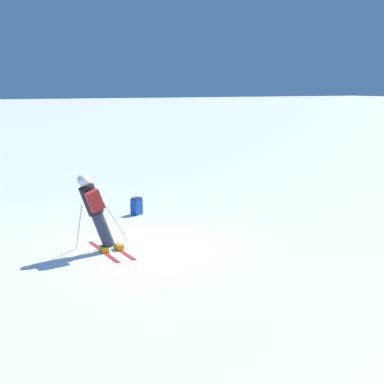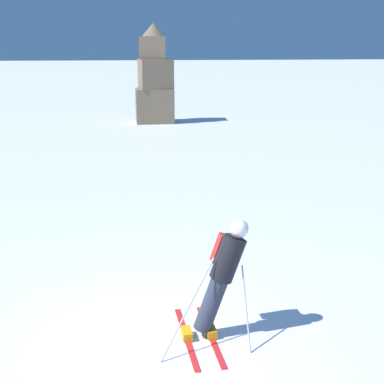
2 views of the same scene
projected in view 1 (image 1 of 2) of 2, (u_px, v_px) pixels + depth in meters
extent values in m
plane|color=white|center=(141.00, 246.00, 12.26)|extent=(300.00, 300.00, 0.00)
cube|color=red|center=(119.00, 249.00, 12.03)|extent=(0.17, 1.76, 0.01)
cube|color=red|center=(104.00, 252.00, 11.86)|extent=(0.17, 1.76, 0.01)
cube|color=orange|center=(119.00, 246.00, 12.02)|extent=(0.15, 0.29, 0.12)
cube|color=orange|center=(104.00, 249.00, 11.84)|extent=(0.15, 0.29, 0.12)
cylinder|color=#2D3342|center=(103.00, 230.00, 11.76)|extent=(0.53, 0.28, 0.86)
cylinder|color=black|center=(91.00, 200.00, 11.51)|extent=(0.55, 0.36, 0.72)
sphere|color=tan|center=(84.00, 182.00, 11.35)|extent=(0.31, 0.25, 0.30)
sphere|color=silver|center=(83.00, 180.00, 11.34)|extent=(0.35, 0.28, 0.34)
cube|color=#AD231E|center=(95.00, 201.00, 11.27)|extent=(0.42, 0.20, 0.51)
cylinder|color=#B7B7BC|center=(114.00, 220.00, 12.18)|extent=(0.84, 0.57, 1.27)
cylinder|color=#B7B7BC|center=(79.00, 227.00, 11.79)|extent=(0.06, 0.52, 1.12)
cube|color=#194293|center=(137.00, 207.00, 15.27)|extent=(0.37, 0.34, 0.44)
cube|color=navy|center=(136.00, 199.00, 15.22)|extent=(0.33, 0.31, 0.06)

